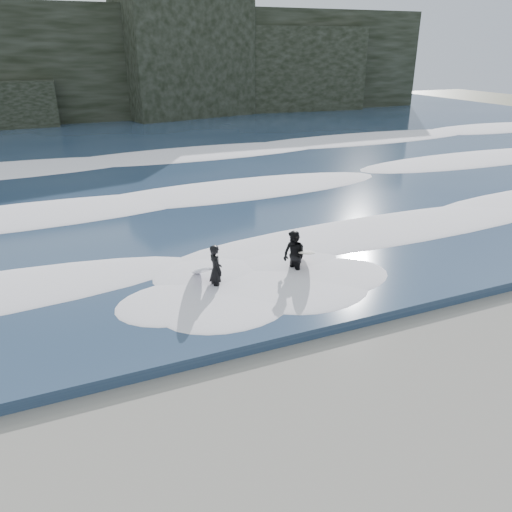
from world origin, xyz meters
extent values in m
plane|color=#706B47|center=(0.00, 0.00, 0.00)|extent=(120.00, 120.00, 0.00)
cube|color=navy|center=(0.00, 29.00, 0.15)|extent=(90.00, 52.00, 0.30)
cube|color=black|center=(0.00, 46.00, 5.00)|extent=(70.00, 9.00, 10.00)
ellipsoid|color=white|center=(0.00, 9.00, 0.40)|extent=(60.00, 3.20, 0.20)
ellipsoid|color=white|center=(0.00, 16.00, 0.42)|extent=(60.00, 4.00, 0.24)
ellipsoid|color=white|center=(0.00, 25.00, 0.45)|extent=(60.00, 4.80, 0.30)
imported|color=black|center=(-0.75, 6.28, 0.77)|extent=(0.42, 0.59, 1.54)
ellipsoid|color=white|center=(-1.15, 6.33, 0.80)|extent=(0.72, 1.86, 1.01)
imported|color=black|center=(1.74, 6.25, 0.79)|extent=(0.77, 0.89, 1.58)
ellipsoid|color=silver|center=(2.16, 6.25, 0.85)|extent=(1.28, 1.99, 0.79)
camera|label=1|loc=(-4.81, -6.08, 6.70)|focal=35.00mm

